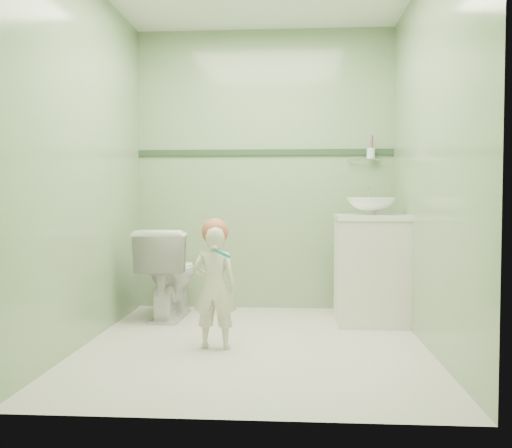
{
  "coord_description": "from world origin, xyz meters",
  "views": [
    {
      "loc": [
        0.25,
        -3.6,
        0.95
      ],
      "look_at": [
        0.0,
        0.15,
        0.78
      ],
      "focal_mm": 39.3,
      "sensor_mm": 36.0,
      "label": 1
    }
  ],
  "objects": [
    {
      "name": "ground",
      "position": [
        0.0,
        0.0,
        0.0
      ],
      "size": [
        2.5,
        2.5,
        0.0
      ],
      "primitive_type": "plane",
      "color": "silver",
      "rests_on": "ground"
    },
    {
      "name": "room_shell",
      "position": [
        0.0,
        0.0,
        1.2
      ],
      "size": [
        2.5,
        2.54,
        2.4
      ],
      "color": "#84A978",
      "rests_on": "ground"
    },
    {
      "name": "trim_stripe",
      "position": [
        0.0,
        1.24,
        1.35
      ],
      "size": [
        2.2,
        0.02,
        0.05
      ],
      "primitive_type": "cube",
      "color": "#2A442A",
      "rests_on": "room_shell"
    },
    {
      "name": "vanity",
      "position": [
        0.84,
        0.7,
        0.4
      ],
      "size": [
        0.52,
        0.5,
        0.8
      ],
      "primitive_type": "cube",
      "color": "silver",
      "rests_on": "ground"
    },
    {
      "name": "counter",
      "position": [
        0.84,
        0.7,
        0.81
      ],
      "size": [
        0.54,
        0.52,
        0.04
      ],
      "primitive_type": "cube",
      "color": "white",
      "rests_on": "vanity"
    },
    {
      "name": "basin",
      "position": [
        0.84,
        0.7,
        0.89
      ],
      "size": [
        0.37,
        0.37,
        0.13
      ],
      "primitive_type": "imported",
      "color": "white",
      "rests_on": "counter"
    },
    {
      "name": "faucet",
      "position": [
        0.84,
        0.89,
        0.97
      ],
      "size": [
        0.03,
        0.13,
        0.18
      ],
      "color": "silver",
      "rests_on": "counter"
    },
    {
      "name": "cup_holder",
      "position": [
        0.89,
        1.18,
        1.33
      ],
      "size": [
        0.26,
        0.07,
        0.21
      ],
      "color": "silver",
      "rests_on": "room_shell"
    },
    {
      "name": "toilet",
      "position": [
        -0.74,
        0.8,
        0.36
      ],
      "size": [
        0.43,
        0.72,
        0.72
      ],
      "primitive_type": "imported",
      "rotation": [
        0.0,
        0.0,
        3.1
      ],
      "color": "white",
      "rests_on": "ground"
    },
    {
      "name": "toddler",
      "position": [
        -0.25,
        -0.1,
        0.39
      ],
      "size": [
        0.29,
        0.21,
        0.77
      ],
      "primitive_type": "imported",
      "rotation": [
        0.0,
        0.0,
        3.07
      ],
      "color": "beige",
      "rests_on": "ground"
    },
    {
      "name": "hair_cap",
      "position": [
        -0.25,
        -0.08,
        0.74
      ],
      "size": [
        0.17,
        0.17,
        0.17
      ],
      "primitive_type": "sphere",
      "color": "#B35D40",
      "rests_on": "toddler"
    },
    {
      "name": "teal_toothbrush",
      "position": [
        -0.18,
        -0.23,
        0.62
      ],
      "size": [
        0.11,
        0.13,
        0.08
      ],
      "color": "#00837A",
      "rests_on": "toddler"
    }
  ]
}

